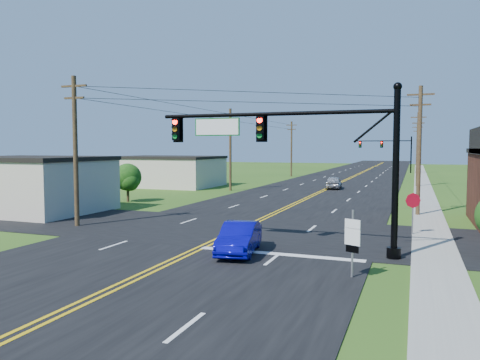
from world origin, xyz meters
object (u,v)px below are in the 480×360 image
at_px(signal_mast_far, 387,149).
at_px(route_sign, 352,239).
at_px(stop_sign, 413,205).
at_px(blue_car, 239,239).
at_px(signal_mast_main, 293,148).

distance_m(signal_mast_far, route_sign, 75.77).
xyz_separation_m(route_sign, stop_sign, (2.00, 9.65, 0.21)).
bearing_deg(blue_car, route_sign, -33.11).
height_order(signal_mast_main, blue_car, signal_mast_main).
relative_size(signal_mast_main, signal_mast_far, 1.03).
bearing_deg(signal_mast_main, stop_sign, 49.32).
bearing_deg(signal_mast_main, signal_mast_far, 89.92).
distance_m(blue_car, stop_sign, 10.39).
bearing_deg(route_sign, signal_mast_far, 116.23).
distance_m(signal_mast_main, blue_car, 4.77).
height_order(blue_car, route_sign, route_sign).
relative_size(signal_mast_far, route_sign, 4.37).
bearing_deg(route_sign, signal_mast_main, 154.87).
xyz_separation_m(blue_car, stop_sign, (7.24, 7.39, 0.99)).
bearing_deg(blue_car, signal_mast_main, 23.91).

